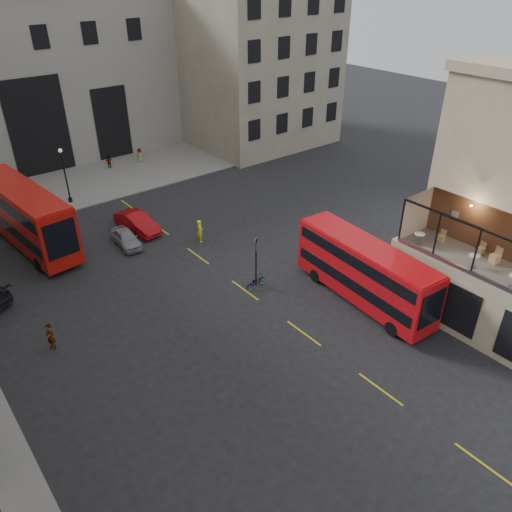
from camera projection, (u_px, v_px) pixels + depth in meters
ground at (403, 373)px, 27.98m from camera, size 140.00×140.00×0.00m
host_frontage at (475, 298)px, 30.32m from camera, size 3.00×11.00×4.50m
cafe_floor at (484, 266)px, 29.15m from camera, size 3.00×10.00×0.10m
gateway at (14, 76)px, 52.65m from camera, size 35.00×10.60×18.00m
building_right at (247, 52)px, 60.20m from camera, size 16.60×18.60×20.00m
pavement_far at (56, 189)px, 50.19m from camera, size 40.00×12.00×0.12m
traffic_light_near at (256, 256)px, 34.24m from camera, size 0.16×0.20×3.80m
street_lamp_b at (66, 179)px, 46.32m from camera, size 0.36×0.36×5.33m
bus_near at (365, 270)px, 32.77m from camera, size 3.26×10.92×4.30m
bus_far at (25, 213)px, 39.13m from camera, size 4.07×12.74×5.00m
car_a at (126, 238)px, 40.13m from camera, size 1.84×3.95×1.31m
car_b at (137, 223)px, 42.21m from camera, size 2.31×5.01×1.59m
bicycle at (256, 282)px, 35.01m from camera, size 1.83×0.76×0.94m
cyclist at (200, 231)px, 40.59m from camera, size 0.70×0.82×1.91m
pedestrian_b at (54, 209)px, 44.16m from camera, size 1.07×1.35×1.83m
pedestrian_c at (109, 162)px, 54.79m from camera, size 0.92×0.40×1.55m
pedestrian_d at (140, 155)px, 56.63m from camera, size 0.84×0.95×1.63m
pedestrian_e at (50, 337)px, 29.29m from camera, size 0.64×0.76×1.78m
cafe_table_mid at (474, 259)px, 28.69m from camera, size 0.62×0.62×0.78m
cafe_table_far at (419, 237)px, 30.91m from camera, size 0.64×0.64×0.80m
cafe_chair_b at (495, 258)px, 29.23m from camera, size 0.57×0.57×0.97m
cafe_chair_c at (480, 250)px, 30.13m from camera, size 0.43×0.43×0.78m
cafe_chair_d at (441, 238)px, 31.48m from camera, size 0.39×0.39×0.77m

